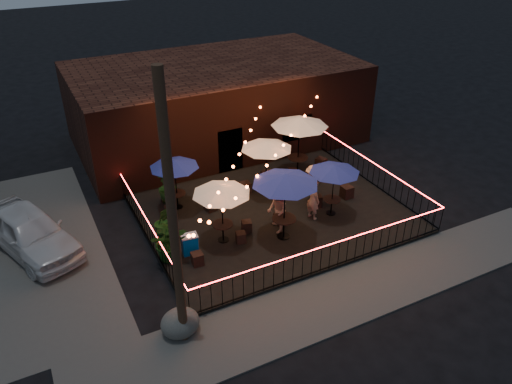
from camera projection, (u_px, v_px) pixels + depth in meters
ground at (298, 241)px, 18.55m from camera, size 110.00×110.00×0.00m
patio at (272, 214)px, 20.05m from camera, size 10.00×8.00×0.15m
sidewalk at (350, 294)px, 16.03m from camera, size 18.00×2.50×0.05m
brick_building at (216, 103)px, 25.62m from camera, size 14.00×8.00×4.00m
utility_pole at (173, 224)px, 12.42m from camera, size 0.26×0.26×8.00m
fence_front at (330, 257)px, 16.67m from camera, size 10.00×0.04×1.04m
fence_left at (150, 234)px, 17.80m from camera, size 0.04×8.00×1.04m
fence_right at (373, 174)px, 21.71m from camera, size 0.04×8.00×1.04m
festoon_lights at (253, 168)px, 18.19m from camera, size 10.02×8.72×1.32m
cafe_table_0 at (221, 191)px, 17.31m from camera, size 2.28×2.28×2.31m
cafe_table_1 at (174, 164)px, 19.35m from camera, size 2.34×2.34×2.16m
cafe_table_2 at (285, 180)px, 17.33m from camera, size 2.80×2.80×2.65m
cafe_table_3 at (267, 146)px, 20.37m from camera, size 2.49×2.49×2.37m
cafe_table_4 at (335, 169)px, 18.95m from camera, size 2.56×2.56×2.17m
cafe_table_5 at (300, 123)px, 21.53m from camera, size 3.02×3.02×2.77m
bistro_chair_0 at (197, 259)px, 17.04m from camera, size 0.40×0.40×0.45m
bistro_chair_1 at (241, 237)px, 18.17m from camera, size 0.41×0.41×0.40m
bistro_chair_2 at (170, 211)px, 19.69m from camera, size 0.41×0.41×0.43m
bistro_chair_3 at (210, 205)px, 20.04m from camera, size 0.49×0.49×0.50m
bistro_chair_4 at (247, 226)px, 18.77m from camera, size 0.45×0.45×0.43m
bistro_chair_5 at (280, 218)px, 19.21m from camera, size 0.45×0.45×0.45m
bistro_chair_6 at (245, 188)px, 21.25m from camera, size 0.43×0.43×0.48m
bistro_chair_7 at (267, 176)px, 22.12m from camera, size 0.53×0.53×0.50m
bistro_chair_8 at (317, 201)px, 20.33m from camera, size 0.53×0.53×0.48m
bistro_chair_9 at (347, 192)px, 20.90m from camera, size 0.45×0.45×0.52m
bistro_chair_10 at (293, 173)px, 22.41m from camera, size 0.48×0.48×0.44m
bistro_chair_11 at (321, 163)px, 23.20m from camera, size 0.56×0.56×0.50m
patron_a at (313, 200)px, 19.27m from camera, size 0.55×0.68×1.61m
patron_b at (277, 210)px, 18.47m from camera, size 0.88×1.01×1.77m
patron_c at (312, 184)px, 20.37m from camera, size 1.21×0.98×1.63m
potted_shrub_a at (169, 242)px, 17.09m from camera, size 1.41×1.27×1.40m
potted_shrub_b at (164, 222)px, 18.17m from camera, size 0.92×0.83×1.39m
potted_shrub_c at (168, 186)px, 20.39m from camera, size 1.01×1.01×1.44m
cooler at (190, 244)px, 17.50m from camera, size 0.62×0.47×0.76m
boulder at (180, 323)px, 14.42m from camera, size 1.28×1.21×0.79m
car_white at (30, 232)px, 17.69m from camera, size 3.49×5.08×1.61m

